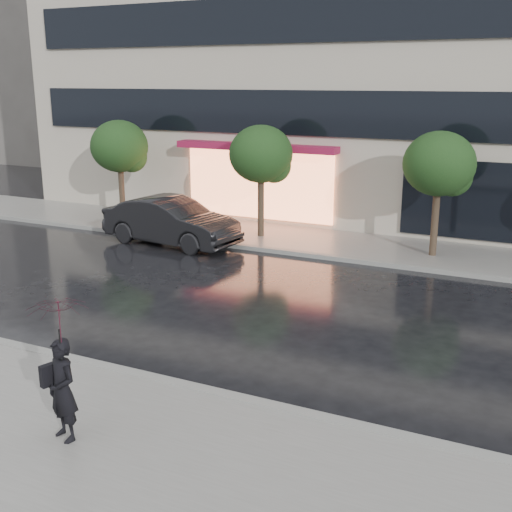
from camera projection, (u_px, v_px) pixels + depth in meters
The scene contains 11 objects.
ground at pixel (182, 363), 12.85m from camera, with size 120.00×120.00×0.00m, color black.
sidewalk_near at pixel (71, 439), 10.01m from camera, with size 60.00×4.50×0.12m, color slate.
sidewalk_far at pixel (344, 245), 21.73m from camera, with size 60.00×3.50×0.12m, color slate.
curb_near at pixel (154, 380), 11.96m from camera, with size 60.00×0.25×0.14m, color gray.
curb_far at pixel (326, 257), 20.21m from camera, with size 60.00×0.25×0.14m, color gray.
bg_building_left at pixel (40, 71), 45.54m from camera, with size 14.00×10.00×12.00m, color #59544F.
tree_far_west at pixel (121, 148), 24.52m from camera, with size 2.20×2.20×3.99m.
tree_mid_west at pixel (263, 156), 22.00m from camera, with size 2.20×2.20×3.99m.
tree_mid_east at pixel (441, 166), 19.49m from camera, with size 2.20×2.20×3.99m.
parked_car at pixel (171, 222), 21.80m from camera, with size 1.70×4.88×1.61m, color black.
pedestrian_with_umbrella at pixel (60, 350), 9.52m from camera, with size 1.12×1.13×2.29m.
Camera 1 is at (6.46, -9.99, 5.49)m, focal length 45.00 mm.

